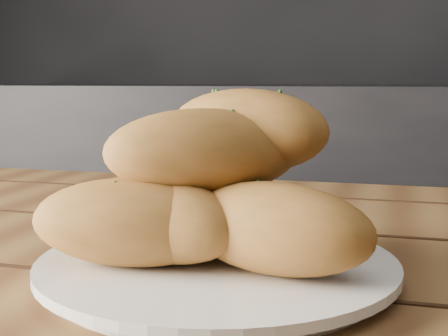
# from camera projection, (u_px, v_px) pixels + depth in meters

# --- Properties ---
(plate) EXTENTS (0.29, 0.29, 0.02)m
(plate) POSITION_uv_depth(u_px,v_px,m) (217.00, 268.00, 0.51)
(plate) COLOR white
(plate) RESTS_ON table
(bread_rolls) EXTENTS (0.28, 0.22, 0.14)m
(bread_rolls) POSITION_uv_depth(u_px,v_px,m) (206.00, 192.00, 0.50)
(bread_rolls) COLOR #A6682E
(bread_rolls) RESTS_ON plate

